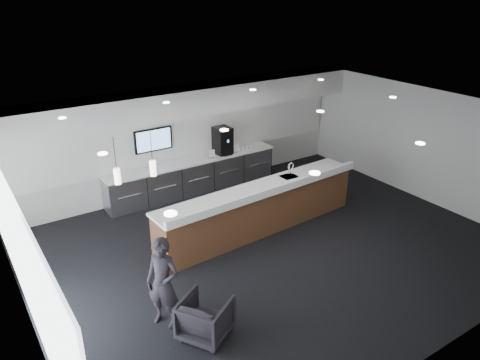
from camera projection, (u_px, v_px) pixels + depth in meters
ground at (271, 248)px, 10.47m from camera, size 10.00×10.00×0.00m
ceiling at (275, 119)px, 9.28m from camera, size 10.00×8.00×0.02m
back_wall at (186, 138)px, 12.94m from camera, size 10.00×0.02×3.00m
left_wall at (20, 260)px, 7.34m from camera, size 0.02×8.00×3.00m
right_wall at (423, 145)px, 12.41m from camera, size 0.02×8.00×3.00m
soffit_bulkhead at (192, 100)px, 12.14m from camera, size 10.00×0.90×0.70m
alcove_panel at (186, 135)px, 12.87m from camera, size 9.80×0.06×1.40m
window_blinds_wall at (23, 259)px, 7.36m from camera, size 0.04×7.36×2.55m
back_credenza at (193, 176)px, 13.07m from camera, size 5.06×0.66×0.95m
wall_tv at (153, 140)px, 12.30m from camera, size 1.05×0.08×0.62m
pendant_left at (150, 166)px, 8.98m from camera, size 0.12×0.12×0.30m
pendant_right at (114, 174)px, 8.62m from camera, size 0.12×0.12×0.30m
ceiling_can_lights at (275, 120)px, 9.29m from camera, size 7.00×5.00×0.02m
service_counter at (260, 208)px, 11.02m from camera, size 5.43×1.19×1.49m
coffee_machine at (223, 140)px, 13.26m from camera, size 0.45×0.58×0.76m
info_sign_left at (212, 154)px, 13.00m from camera, size 0.17×0.04×0.23m
info_sign_right at (236, 148)px, 13.41m from camera, size 0.20×0.02×0.27m
armchair at (205, 318)px, 7.79m from camera, size 1.08×1.08×0.72m
lounge_guest at (163, 283)px, 7.88m from camera, size 0.68×0.73×1.67m
cup_0 at (251, 147)px, 13.76m from camera, size 0.11×0.11×0.10m
cup_1 at (247, 148)px, 13.69m from camera, size 0.15×0.15×0.10m
cup_2 at (243, 148)px, 13.62m from camera, size 0.13×0.13×0.10m
cup_3 at (239, 149)px, 13.55m from camera, size 0.14×0.14×0.10m
cup_4 at (235, 150)px, 13.48m from camera, size 0.15×0.15×0.10m
cup_5 at (231, 151)px, 13.41m from camera, size 0.12×0.12×0.10m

